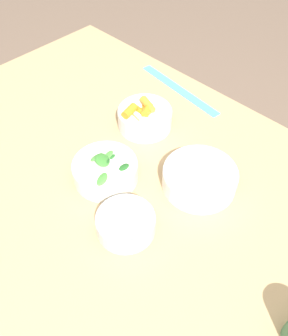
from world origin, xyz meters
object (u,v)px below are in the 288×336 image
object	(u,v)px
bowl_carrots	(144,117)
bowl_beans_hotdog	(200,178)
bowl_cookies	(125,223)
ruler	(179,89)
bowl_greens	(105,169)

from	to	relation	value
bowl_carrots	bowl_beans_hotdog	bearing A→B (deg)	-14.33
bowl_cookies	ruler	size ratio (longest dim) A/B	0.40
bowl_greens	bowl_cookies	world-z (taller)	bowl_greens
bowl_carrots	ruler	size ratio (longest dim) A/B	0.46
bowl_carrots	bowl_beans_hotdog	size ratio (longest dim) A/B	0.84
bowl_carrots	ruler	distance (m)	0.21
bowl_cookies	ruler	bearing A→B (deg)	118.10
bowl_carrots	bowl_greens	bearing A→B (deg)	-71.96
ruler	bowl_cookies	bearing A→B (deg)	-61.90
bowl_greens	ruler	xyz separation A→B (m)	(-0.11, 0.41, -0.03)
bowl_beans_hotdog	bowl_cookies	bearing A→B (deg)	-99.43
ruler	bowl_greens	bearing A→B (deg)	-75.10
bowl_greens	bowl_beans_hotdog	size ratio (longest dim) A/B	0.89
bowl_carrots	ruler	world-z (taller)	bowl_carrots
bowl_cookies	bowl_beans_hotdog	bearing A→B (deg)	80.57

